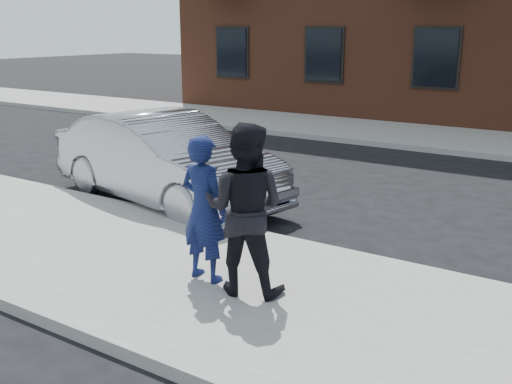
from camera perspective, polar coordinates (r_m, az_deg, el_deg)
The scene contains 8 objects.
ground at distance 8.57m, azimuth -11.68°, elevation -6.14°, with size 100.00×100.00×0.00m, color black.
near_sidewalk at distance 8.38m, azimuth -12.91°, elevation -6.16°, with size 50.00×3.50×0.15m, color gray.
near_curb at distance 9.63m, azimuth -5.22°, elevation -2.97°, with size 50.00×0.10×0.15m, color #999691.
far_sidewalk at distance 18.03m, azimuth 14.33°, elevation 5.28°, with size 50.00×3.50×0.15m, color gray.
far_curb at distance 16.36m, azimuth 12.23°, elevation 4.41°, with size 50.00×0.10×0.15m, color #999691.
silver_sedan at distance 10.90m, azimuth -8.65°, elevation 3.10°, with size 1.72×4.92×1.62m, color #999BA3.
man_hoodie at distance 7.09m, azimuth -4.98°, elevation -1.59°, with size 0.67×0.52×1.77m.
man_peacoat at distance 6.70m, azimuth -1.08°, elevation -1.66°, with size 1.13×0.99×1.97m.
Camera 1 is at (5.72, -5.58, 3.10)m, focal length 42.00 mm.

